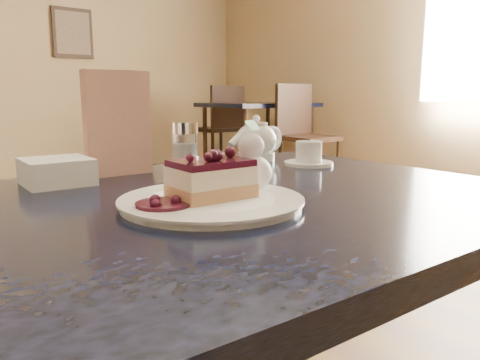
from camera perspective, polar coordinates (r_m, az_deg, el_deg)
main_table at (r=0.78m, az=-5.43°, el=-8.02°), size 1.21×0.83×0.74m
dessert_plate at (r=0.71m, az=-3.50°, el=-2.69°), size 0.27×0.27×0.01m
cheesecake_slice at (r=0.71m, az=-3.54°, el=0.08°), size 0.12×0.09×0.06m
whipped_cream at (r=0.76m, az=1.35°, el=0.91°), size 0.07×0.07×0.06m
berry_sauce at (r=0.67m, az=-9.33°, el=-2.94°), size 0.08×0.08×0.01m
tea_set at (r=1.20m, az=3.22°, el=4.35°), size 0.20×0.26×0.10m
menu_card at (r=1.01m, az=-14.67°, el=6.68°), size 0.14×0.03×0.22m
sugar_shaker at (r=1.04m, az=-6.72°, el=4.13°), size 0.06×0.06×0.11m
napkin_stack at (r=0.95m, az=-21.43°, el=0.97°), size 0.12×0.12×0.05m
bg_table_far_right at (r=5.20m, az=2.16°, el=1.14°), size 1.12×2.00×1.33m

